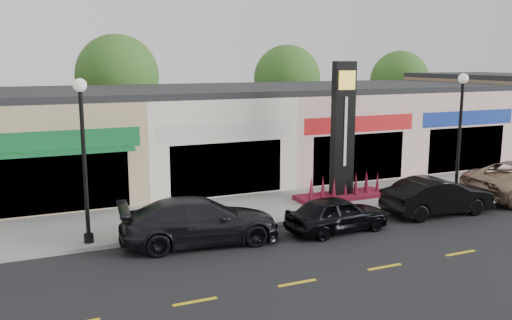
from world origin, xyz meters
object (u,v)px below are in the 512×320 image
(lamp_east_near, at_px, (460,122))
(car_black_conv, at_px, (438,196))
(car_dark_sedan, at_px, (200,221))
(lamp_west_near, at_px, (83,145))
(pylon_sign, at_px, (342,151))
(car_black_sedan, at_px, (337,214))

(lamp_east_near, xyz_separation_m, car_black_conv, (-2.53, -1.64, -2.72))
(lamp_east_near, relative_size, car_dark_sedan, 1.00)
(lamp_west_near, relative_size, pylon_sign, 0.91)
(car_dark_sedan, relative_size, car_black_sedan, 1.40)
(lamp_west_near, bearing_deg, car_dark_sedan, -18.17)
(lamp_west_near, relative_size, car_dark_sedan, 1.00)
(lamp_east_near, height_order, car_dark_sedan, lamp_east_near)
(lamp_west_near, distance_m, pylon_sign, 11.19)
(lamp_east_near, xyz_separation_m, car_dark_sedan, (-12.45, -1.17, -2.69))
(pylon_sign, relative_size, car_dark_sedan, 1.10)
(lamp_west_near, xyz_separation_m, pylon_sign, (11.00, 1.70, -1.20))
(pylon_sign, height_order, car_black_conv, pylon_sign)
(car_black_conv, bearing_deg, car_black_sedan, 95.84)
(car_black_sedan, xyz_separation_m, car_black_conv, (4.95, 0.28, 0.09))
(lamp_east_near, height_order, pylon_sign, pylon_sign)
(lamp_west_near, xyz_separation_m, car_black_conv, (13.47, -1.64, -2.72))
(pylon_sign, distance_m, car_dark_sedan, 8.12)
(lamp_west_near, xyz_separation_m, car_black_sedan, (8.52, -1.92, -2.81))
(pylon_sign, xyz_separation_m, car_black_sedan, (-2.48, -3.62, -1.61))
(car_black_conv, bearing_deg, lamp_west_near, 85.65)
(lamp_west_near, bearing_deg, lamp_east_near, 0.00)
(lamp_east_near, bearing_deg, pylon_sign, 161.25)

